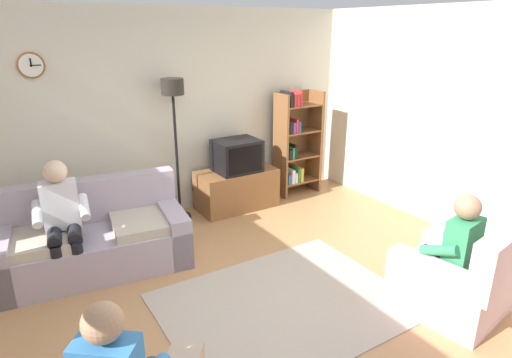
# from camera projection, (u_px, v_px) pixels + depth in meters

# --- Properties ---
(ground_plane) EXTENTS (12.00, 12.00, 0.00)m
(ground_plane) POSITION_uv_depth(u_px,v_px,m) (273.00, 309.00, 3.95)
(ground_plane) COLOR #B27F51
(back_wall_assembly) EXTENTS (6.20, 0.17, 2.70)m
(back_wall_assembly) POSITION_uv_depth(u_px,v_px,m) (161.00, 115.00, 5.63)
(back_wall_assembly) COLOR beige
(back_wall_assembly) RESTS_ON ground_plane
(right_wall) EXTENTS (0.12, 5.80, 2.70)m
(right_wall) POSITION_uv_depth(u_px,v_px,m) (483.00, 128.00, 4.92)
(right_wall) COLOR beige
(right_wall) RESTS_ON ground_plane
(couch) EXTENTS (2.00, 1.12, 0.90)m
(couch) POSITION_uv_depth(u_px,v_px,m) (93.00, 241.00, 4.55)
(couch) COLOR #A899A8
(couch) RESTS_ON ground_plane
(tv_stand) EXTENTS (1.10, 0.56, 0.55)m
(tv_stand) POSITION_uv_depth(u_px,v_px,m) (237.00, 189.00, 6.10)
(tv_stand) COLOR brown
(tv_stand) RESTS_ON ground_plane
(tv) EXTENTS (0.60, 0.49, 0.44)m
(tv) POSITION_uv_depth(u_px,v_px,m) (237.00, 156.00, 5.92)
(tv) COLOR black
(tv) RESTS_ON tv_stand
(bookshelf) EXTENTS (0.68, 0.36, 1.59)m
(bookshelf) POSITION_uv_depth(u_px,v_px,m) (294.00, 143.00, 6.51)
(bookshelf) COLOR brown
(bookshelf) RESTS_ON ground_plane
(floor_lamp) EXTENTS (0.28, 0.28, 1.85)m
(floor_lamp) POSITION_uv_depth(u_px,v_px,m) (174.00, 111.00, 5.38)
(floor_lamp) COLOR black
(floor_lamp) RESTS_ON ground_plane
(armchair_near_bookshelf) EXTENTS (0.93, 1.00, 0.90)m
(armchair_near_bookshelf) POSITION_uv_depth(u_px,v_px,m) (455.00, 281.00, 3.85)
(armchair_near_bookshelf) COLOR beige
(armchair_near_bookshelf) RESTS_ON ground_plane
(area_rug) EXTENTS (2.20, 1.70, 0.01)m
(area_rug) POSITION_uv_depth(u_px,v_px,m) (285.00, 304.00, 4.01)
(area_rug) COLOR #AD9E8E
(area_rug) RESTS_ON ground_plane
(person_on_couch) EXTENTS (0.55, 0.57, 1.24)m
(person_on_couch) POSITION_uv_depth(u_px,v_px,m) (62.00, 216.00, 4.20)
(person_on_couch) COLOR silver
(person_on_couch) RESTS_ON ground_plane
(person_in_right_armchair) EXTENTS (0.56, 0.58, 1.12)m
(person_in_right_armchair) POSITION_uv_depth(u_px,v_px,m) (451.00, 246.00, 3.81)
(person_in_right_armchair) COLOR #338C59
(person_in_right_armchair) RESTS_ON ground_plane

